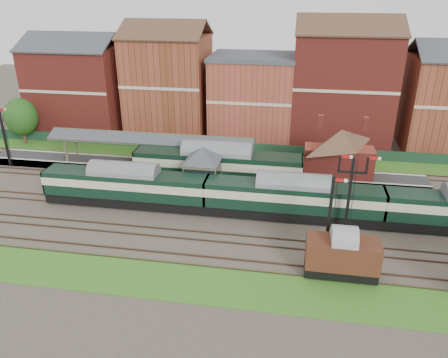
% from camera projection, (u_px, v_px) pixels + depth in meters
% --- Properties ---
extents(ground, '(160.00, 160.00, 0.00)m').
position_uv_depth(ground, '(225.00, 213.00, 45.81)').
color(ground, '#473D33').
rests_on(ground, ground).
extents(grass_back, '(90.00, 4.50, 0.06)m').
position_uv_depth(grass_back, '(244.00, 158.00, 60.18)').
color(grass_back, '#2D6619').
rests_on(grass_back, ground).
extents(grass_front, '(90.00, 5.00, 0.06)m').
position_uv_depth(grass_front, '(200.00, 284.00, 35.00)').
color(grass_front, '#2D6619').
rests_on(grass_front, ground).
extents(fence, '(90.00, 0.12, 1.50)m').
position_uv_depth(fence, '(246.00, 148.00, 61.68)').
color(fence, '#193823').
rests_on(fence, ground).
extents(platform, '(55.00, 3.40, 1.00)m').
position_uv_depth(platform, '(198.00, 170.00, 55.13)').
color(platform, '#2D2D2D').
rests_on(platform, ground).
extents(signal_box, '(5.40, 5.40, 6.00)m').
position_uv_depth(signal_box, '(203.00, 171.00, 47.87)').
color(signal_box, '#627A56').
rests_on(signal_box, ground).
extents(brick_hut, '(3.20, 2.64, 2.94)m').
position_uv_depth(brick_hut, '(275.00, 193.00, 47.48)').
color(brick_hut, brown).
rests_on(brick_hut, ground).
extents(station_building, '(8.10, 8.10, 5.90)m').
position_uv_depth(station_building, '(339.00, 152.00, 51.12)').
color(station_building, maroon).
rests_on(station_building, platform).
extents(canopy, '(26.00, 3.89, 4.08)m').
position_uv_depth(canopy, '(151.00, 136.00, 54.37)').
color(canopy, '#485233').
rests_on(canopy, platform).
extents(semaphore_bracket, '(3.60, 0.25, 8.18)m').
position_uv_depth(semaphore_bracket, '(350.00, 192.00, 39.82)').
color(semaphore_bracket, black).
rests_on(semaphore_bracket, ground).
extents(semaphore_platform_end, '(1.23, 0.25, 8.00)m').
position_uv_depth(semaphore_platform_end, '(4.00, 136.00, 55.86)').
color(semaphore_platform_end, black).
rests_on(semaphore_platform_end, ground).
extents(semaphore_siding, '(1.23, 0.25, 8.00)m').
position_uv_depth(semaphore_siding, '(329.00, 219.00, 36.28)').
color(semaphore_siding, black).
rests_on(semaphore_siding, ground).
extents(town_backdrop, '(69.00, 10.00, 16.00)m').
position_uv_depth(town_backdrop, '(251.00, 93.00, 65.44)').
color(town_backdrop, maroon).
rests_on(town_backdrop, ground).
extents(dmu_train, '(52.98, 2.79, 4.07)m').
position_uv_depth(dmu_train, '(292.00, 198.00, 43.77)').
color(dmu_train, black).
rests_on(dmu_train, ground).
extents(platform_railcar, '(19.55, 3.08, 4.50)m').
position_uv_depth(platform_railcar, '(217.00, 165.00, 50.87)').
color(platform_railcar, black).
rests_on(platform_railcar, ground).
extents(goods_van_a, '(5.81, 2.52, 3.52)m').
position_uv_depth(goods_van_a, '(342.00, 255.00, 35.19)').
color(goods_van_a, black).
rests_on(goods_van_a, ground).
extents(tree_back, '(4.73, 4.73, 6.92)m').
position_uv_depth(tree_back, '(21.00, 117.00, 63.82)').
color(tree_back, '#382619').
rests_on(tree_back, ground).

